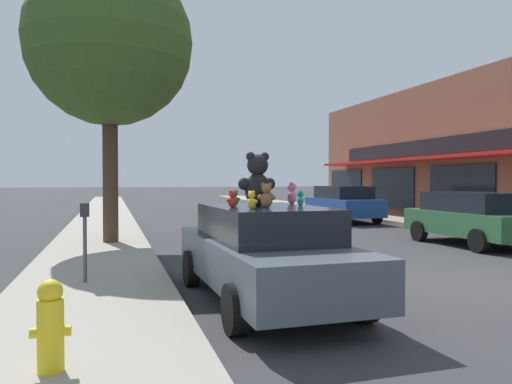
{
  "coord_description": "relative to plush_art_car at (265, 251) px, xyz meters",
  "views": [
    {
      "loc": [
        -5.88,
        -7.09,
        1.79
      ],
      "look_at": [
        -2.69,
        3.87,
        1.53
      ],
      "focal_mm": 35.0,
      "sensor_mm": 36.0,
      "label": 1
    }
  ],
  "objects": [
    {
      "name": "teddy_bear_teal",
      "position": [
        0.53,
        -0.08,
        0.78
      ],
      "size": [
        0.13,
        0.18,
        0.24
      ],
      "rotation": [
        0.0,
        0.0,
        4.3
      ],
      "color": "teal",
      "rests_on": "plush_art_car"
    },
    {
      "name": "teddy_bear_green",
      "position": [
        -0.42,
        0.16,
        0.78
      ],
      "size": [
        0.18,
        0.12,
        0.24
      ],
      "rotation": [
        0.0,
        0.0,
        3.3
      ],
      "color": "green",
      "rests_on": "plush_art_car"
    },
    {
      "name": "teddy_bear_pink",
      "position": [
        0.61,
        0.52,
        0.84
      ],
      "size": [
        0.22,
        0.27,
        0.36
      ],
      "rotation": [
        0.0,
        0.0,
        4.14
      ],
      "color": "pink",
      "rests_on": "plush_art_car"
    },
    {
      "name": "teddy_bear_red",
      "position": [
        -0.55,
        -0.25,
        0.78
      ],
      "size": [
        0.18,
        0.14,
        0.25
      ],
      "rotation": [
        0.0,
        0.0,
        3.62
      ],
      "color": "red",
      "rests_on": "plush_art_car"
    },
    {
      "name": "teddy_bear_yellow",
      "position": [
        -0.38,
        -0.63,
        0.78
      ],
      "size": [
        0.15,
        0.18,
        0.25
      ],
      "rotation": [
        0.0,
        0.0,
        2.13
      ],
      "color": "yellow",
      "rests_on": "plush_art_car"
    },
    {
      "name": "teddy_bear_giant",
      "position": [
        -0.13,
        -0.05,
        1.05
      ],
      "size": [
        0.59,
        0.37,
        0.79
      ],
      "rotation": [
        0.0,
        0.0,
        3.25
      ],
      "color": "black",
      "rests_on": "plush_art_car"
    },
    {
      "name": "teddy_bear_blue",
      "position": [
        0.08,
        0.27,
        0.84
      ],
      "size": [
        0.26,
        0.24,
        0.37
      ],
      "rotation": [
        0.0,
        0.0,
        2.49
      ],
      "color": "blue",
      "rests_on": "plush_art_car"
    },
    {
      "name": "teddy_bear_brown",
      "position": [
        -0.11,
        -0.43,
        0.83
      ],
      "size": [
        0.27,
        0.19,
        0.35
      ],
      "rotation": [
        0.0,
        0.0,
        2.75
      ],
      "color": "olive",
      "rests_on": "plush_art_car"
    },
    {
      "name": "plush_art_car",
      "position": [
        0.0,
        0.0,
        0.0
      ],
      "size": [
        1.96,
        4.58,
        1.41
      ],
      "rotation": [
        0.0,
        0.0,
        0.03
      ],
      "color": "#4C5660",
      "rests_on": "ground_plane"
    },
    {
      "name": "fire_hydrant",
      "position": [
        -2.67,
        -2.46,
        -0.19
      ],
      "size": [
        0.33,
        0.22,
        0.79
      ],
      "color": "yellow",
      "rests_on": "sidewalk_near"
    },
    {
      "name": "street_tree",
      "position": [
        -2.19,
        6.77,
        4.65
      ],
      "size": [
        4.36,
        4.36,
        7.44
      ],
      "color": "#473323",
      "rests_on": "sidewalk_near"
    },
    {
      "name": "parked_car_far_right",
      "position": [
        7.43,
        12.55,
        0.08
      ],
      "size": [
        1.99,
        4.23,
        1.55
      ],
      "color": "#1E4793",
      "rests_on": "ground_plane"
    },
    {
      "name": "parked_car_far_center",
      "position": [
        7.43,
        4.49,
        0.04
      ],
      "size": [
        1.96,
        4.0,
        1.46
      ],
      "color": "#336B3D",
      "rests_on": "ground_plane"
    },
    {
      "name": "teddy_bear_purple",
      "position": [
        0.26,
        1.09,
        0.85
      ],
      "size": [
        0.28,
        0.2,
        0.38
      ],
      "rotation": [
        0.0,
        0.0,
        3.48
      ],
      "color": "purple",
      "rests_on": "plush_art_car"
    },
    {
      "name": "sidewalk_near",
      "position": [
        -2.47,
        0.1,
        -0.67
      ],
      "size": [
        2.48,
        90.0,
        0.16
      ],
      "color": "gray",
      "rests_on": "ground_plane"
    },
    {
      "name": "ground_plane",
      "position": [
        3.71,
        0.1,
        -0.75
      ],
      "size": [
        260.0,
        260.0,
        0.0
      ],
      "primitive_type": "plane",
      "color": "#333335"
    },
    {
      "name": "parking_meter",
      "position": [
        -2.58,
        1.39,
        0.23
      ],
      "size": [
        0.14,
        0.1,
        1.27
      ],
      "color": "#4C4C51",
      "rests_on": "sidewalk_near"
    }
  ]
}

